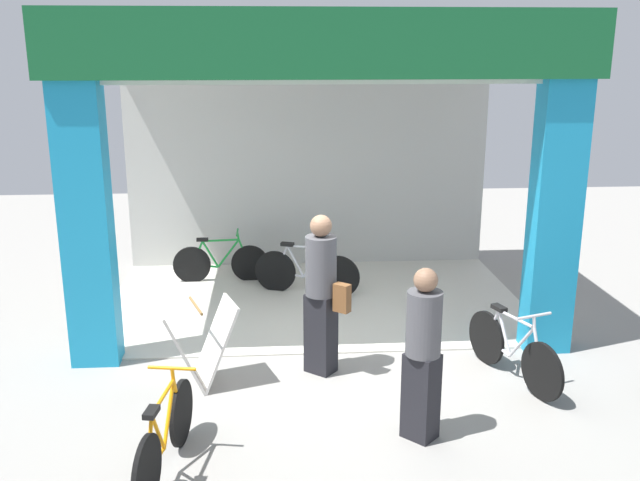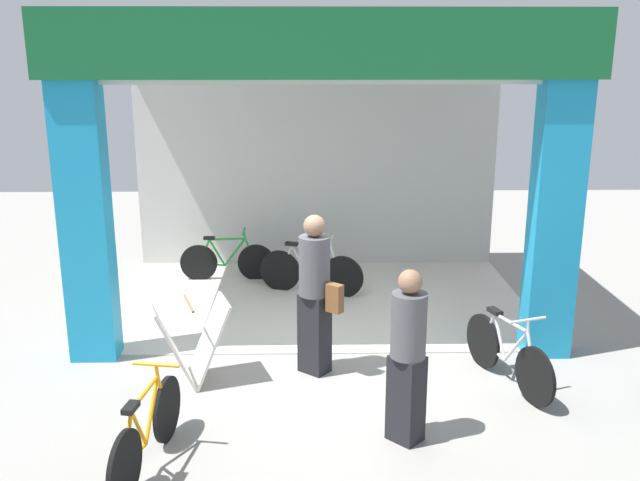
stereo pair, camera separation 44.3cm
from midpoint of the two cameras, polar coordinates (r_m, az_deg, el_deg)
The scene contains 9 objects.
ground_plane at distance 8.48m, azimuth -1.07°, elevation -9.19°, with size 19.64×19.64×0.00m, color gray.
shop_facade at distance 9.68m, azimuth -1.72°, elevation 6.91°, with size 6.02×3.99×3.92m.
bicycle_inside_0 at distance 10.33m, azimuth -2.35°, elevation -2.53°, with size 1.52×0.58×0.87m.
bicycle_inside_1 at distance 11.01m, azimuth -9.18°, elevation -1.74°, with size 1.46×0.40×0.81m.
bicycle_parked_0 at distance 7.97m, azimuth 13.74°, elevation -8.62°, with size 0.58×1.50×0.86m.
bicycle_parked_1 at distance 6.37m, azimuth -14.43°, elevation -15.15°, with size 0.42×1.54×0.85m.
sandwich_board_sign at distance 7.73m, azimuth -11.49°, elevation -8.31°, with size 0.94×0.77×0.93m.
pedestrian_0 at distance 7.71m, azimuth -1.52°, elevation -4.21°, with size 0.55×0.51×1.81m.
pedestrian_2 at distance 6.50m, azimuth 6.34°, elevation -9.04°, with size 0.45×0.45×1.65m.
Camera 1 is at (-0.61, -7.69, 3.53)m, focal length 39.63 mm.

